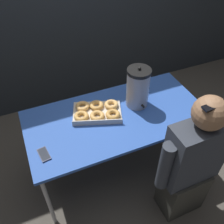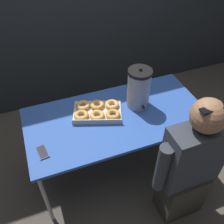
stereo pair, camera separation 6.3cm
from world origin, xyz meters
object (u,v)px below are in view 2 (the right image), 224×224
(coffee_urn, at_px, (139,88))
(cell_phone, at_px, (42,152))
(donut_box, at_px, (97,111))
(person_seated, at_px, (189,167))

(coffee_urn, bearing_deg, cell_phone, -164.52)
(cell_phone, bearing_deg, donut_box, 18.66)
(coffee_urn, relative_size, cell_phone, 2.73)
(donut_box, xyz_separation_m, coffee_urn, (0.37, -0.01, 0.15))
(donut_box, height_order, cell_phone, donut_box)
(coffee_urn, distance_m, person_seated, 0.75)
(coffee_urn, relative_size, person_seated, 0.31)
(donut_box, xyz_separation_m, person_seated, (0.49, -0.69, -0.13))
(donut_box, bearing_deg, person_seated, -35.61)
(person_seated, bearing_deg, coffee_urn, -80.44)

